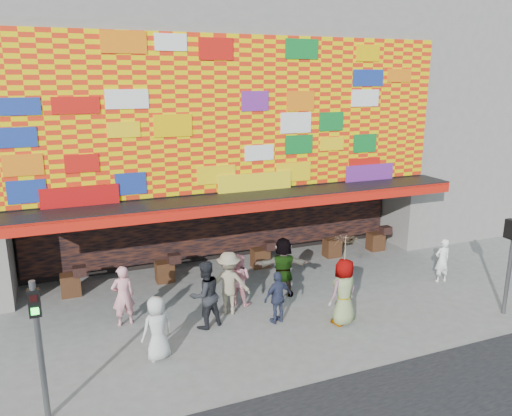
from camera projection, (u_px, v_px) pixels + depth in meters
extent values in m
plane|color=slate|center=(291.00, 329.00, 13.72)|extent=(90.00, 90.00, 0.00)
cube|color=gray|center=(203.00, 83.00, 19.25)|extent=(15.00, 8.00, 7.00)
cube|color=black|center=(200.00, 203.00, 21.41)|extent=(15.00, 6.00, 3.00)
cube|color=gray|center=(4.00, 254.00, 15.17)|extent=(0.40, 2.00, 3.00)
cube|color=gray|center=(398.00, 208.00, 20.48)|extent=(0.40, 2.00, 3.00)
cube|color=black|center=(246.00, 197.00, 16.01)|extent=(15.20, 1.60, 0.12)
cube|color=red|center=(255.00, 207.00, 15.35)|extent=(15.20, 0.04, 0.35)
cube|color=#FBD600|center=(239.00, 115.00, 15.87)|extent=(14.80, 0.08, 4.90)
cube|color=black|center=(223.00, 220.00, 18.57)|extent=(14.00, 0.25, 2.50)
cube|color=gray|center=(462.00, 93.00, 24.11)|extent=(11.00, 8.00, 12.00)
cylinder|color=#59595B|center=(40.00, 352.00, 9.74)|extent=(0.12, 0.12, 3.00)
cube|color=black|center=(34.00, 303.00, 9.48)|extent=(0.22, 0.18, 0.55)
cube|color=black|center=(33.00, 299.00, 9.36)|extent=(0.14, 0.02, 0.14)
cube|color=#19E533|center=(35.00, 311.00, 9.42)|extent=(0.14, 0.02, 0.14)
cylinder|color=#59595B|center=(510.00, 265.00, 14.26)|extent=(0.12, 0.12, 3.00)
imported|color=silver|center=(157.00, 328.00, 12.09)|extent=(0.91, 0.74, 1.62)
imported|color=pink|center=(123.00, 296.00, 13.76)|extent=(0.68, 0.49, 1.74)
imported|color=#212327|center=(205.00, 295.00, 13.61)|extent=(1.10, 0.96, 1.92)
imported|color=gray|center=(229.00, 283.00, 14.42)|extent=(1.40, 1.14, 1.88)
imported|color=#303654|center=(278.00, 297.00, 13.92)|extent=(0.94, 0.52, 1.51)
imported|color=gray|center=(283.00, 267.00, 15.61)|extent=(1.86, 1.07, 1.91)
imported|color=gray|center=(344.00, 292.00, 13.81)|extent=(1.06, 0.83, 1.90)
imported|color=white|center=(442.00, 260.00, 16.73)|extent=(0.58, 0.40, 1.51)
imported|color=pink|center=(239.00, 279.00, 15.05)|extent=(0.99, 0.97, 1.60)
imported|color=#CFAF82|center=(346.00, 251.00, 13.51)|extent=(1.04, 1.06, 0.88)
cylinder|color=#4C3326|center=(344.00, 282.00, 13.74)|extent=(0.02, 0.02, 1.00)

